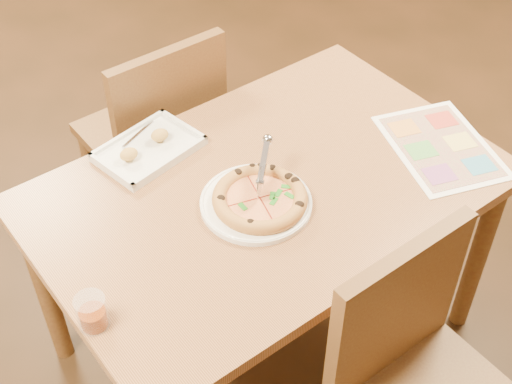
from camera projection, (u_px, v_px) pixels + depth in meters
dining_table at (267, 206)px, 2.06m from camera, size 1.30×0.85×0.72m
chair_near at (417, 362)px, 1.76m from camera, size 0.42×0.42×0.47m
chair_far at (160, 123)px, 2.46m from camera, size 0.42×0.42×0.47m
plate at (256, 203)px, 1.94m from camera, size 0.35×0.35×0.02m
pizza at (260, 199)px, 1.92m from camera, size 0.26×0.26×0.04m
pizza_cutter at (263, 168)px, 1.92m from camera, size 0.13×0.12×0.10m
appetizer_tray at (148, 149)px, 2.10m from camera, size 0.32×0.25×0.06m
glass_tumbler at (92, 314)px, 1.63m from camera, size 0.07×0.07×0.09m
menu at (441, 146)px, 2.12m from camera, size 0.39×0.46×0.00m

